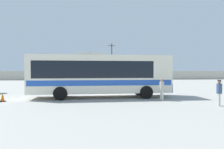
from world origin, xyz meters
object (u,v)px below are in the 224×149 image
coach_bus_cream_blue (99,74)px  parked_car_leftmost_maroon (58,77)px  parked_car_second_red (88,77)px  roadside_tree_midleft (91,60)px  passenger_waiting_on_apron (219,91)px  utility_pole_near (112,61)px  parked_car_third_maroon (114,77)px  roadside_tree_left (45,62)px  attendant_by_bus_door (162,88)px  parked_car_rightmost_red (138,77)px  traffic_cone_on_apron (3,97)px

coach_bus_cream_blue → parked_car_leftmost_maroon: 27.96m
parked_car_second_red → roadside_tree_midleft: 6.96m
passenger_waiting_on_apron → utility_pole_near: size_ratio=0.18×
parked_car_third_maroon → roadside_tree_left: size_ratio=0.67×
passenger_waiting_on_apron → parked_car_third_maroon: (-3.25, 31.67, -0.13)m
passenger_waiting_on_apron → parked_car_leftmost_maroon: bearing=116.2°
roadside_tree_midleft → passenger_waiting_on_apron: bearing=-77.4°
coach_bus_cream_blue → parked_car_second_red: coach_bus_cream_blue is taller
attendant_by_bus_door → parked_car_rightmost_red: size_ratio=0.38×
coach_bus_cream_blue → parked_car_leftmost_maroon: bearing=106.7°
parked_car_third_maroon → roadside_tree_midleft: roadside_tree_midleft is taller
attendant_by_bus_door → traffic_cone_on_apron: bearing=177.1°
passenger_waiting_on_apron → roadside_tree_left: roadside_tree_left is taller
utility_pole_near → roadside_tree_left: size_ratio=1.40×
parked_car_rightmost_red → roadside_tree_midleft: size_ratio=0.61×
parked_car_leftmost_maroon → parked_car_third_maroon: (12.22, 0.25, 0.05)m
attendant_by_bus_door → passenger_waiting_on_apron: (2.82, -2.55, 0.02)m
attendant_by_bus_door → utility_pole_near: utility_pole_near is taller
roadside_tree_midleft → parked_car_second_red: bearing=-95.8°
parked_car_leftmost_maroon → roadside_tree_midleft: size_ratio=0.63×
attendant_by_bus_door → parked_car_second_red: bearing=101.8°
parked_car_second_red → roadside_tree_left: roadside_tree_left is taller
passenger_waiting_on_apron → traffic_cone_on_apron: (-14.46, 3.14, -0.63)m
parked_car_second_red → attendant_by_bus_door: bearing=-78.2°
parked_car_leftmost_maroon → coach_bus_cream_blue: bearing=-73.3°
passenger_waiting_on_apron → parked_car_second_red: 33.23m
parked_car_rightmost_red → roadside_tree_left: bearing=162.1°
coach_bus_cream_blue → parked_car_rightmost_red: 28.78m
parked_car_third_maroon → roadside_tree_left: bearing=156.5°
utility_pole_near → roadside_tree_midleft: size_ratio=1.30×
parked_car_second_red → traffic_cone_on_apron: parked_car_second_red is taller
roadside_tree_left → utility_pole_near: bearing=-6.6°
parked_car_second_red → traffic_cone_on_apron: 29.36m
parked_car_third_maroon → utility_pole_near: size_ratio=0.48×
roadside_tree_midleft → attendant_by_bus_door: bearing=-80.9°
coach_bus_cream_blue → parked_car_second_red: (-1.56, 27.32, -1.19)m
passenger_waiting_on_apron → traffic_cone_on_apron: size_ratio=2.58×
attendant_by_bus_door → parked_car_rightmost_red: bearing=80.0°
passenger_waiting_on_apron → parked_car_second_red: (-8.99, 31.99, -0.15)m
passenger_waiting_on_apron → parked_car_rightmost_red: 31.81m
parked_car_third_maroon → traffic_cone_on_apron: size_ratio=6.73×
passenger_waiting_on_apron → parked_car_third_maroon: passenger_waiting_on_apron is taller
parked_car_third_maroon → parked_car_rightmost_red: bearing=0.6°
coach_bus_cream_blue → roadside_tree_midleft: 33.10m
traffic_cone_on_apron → roadside_tree_left: bearing=98.6°
passenger_waiting_on_apron → roadside_tree_midleft: bearing=102.6°
parked_car_third_maroon → parked_car_rightmost_red: parked_car_third_maroon is taller
parked_car_leftmost_maroon → traffic_cone_on_apron: (1.01, -28.28, -0.45)m
parked_car_leftmost_maroon → parked_car_second_red: bearing=5.0°
parked_car_second_red → roadside_tree_midleft: (0.58, 5.64, 4.04)m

